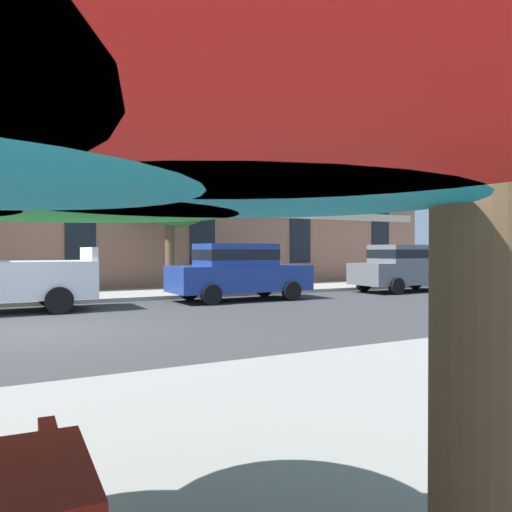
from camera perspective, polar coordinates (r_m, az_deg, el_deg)
name	(u,v)px	position (r m, az deg, el deg)	size (l,w,h in m)	color
ground_plane	(31,333)	(10.72, -23.84, -7.89)	(120.00, 120.00, 0.00)	#38383A
sidewalk_far	(11,299)	(17.46, -25.72, -4.40)	(56.00, 3.60, 0.12)	#9E998E
apartment_building	(0,71)	(26.80, -26.77, 18.01)	(38.76, 12.08, 19.20)	#A87056
sedan_blue	(238,270)	(15.98, -1.99, -1.60)	(4.40, 1.98, 1.78)	navy
sedan_gray	(406,267)	(20.21, 16.41, -1.15)	(4.40, 1.98, 1.78)	slate
street_tree_middle	(173,181)	(18.85, -9.28, 8.31)	(3.33, 3.33, 5.74)	brown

